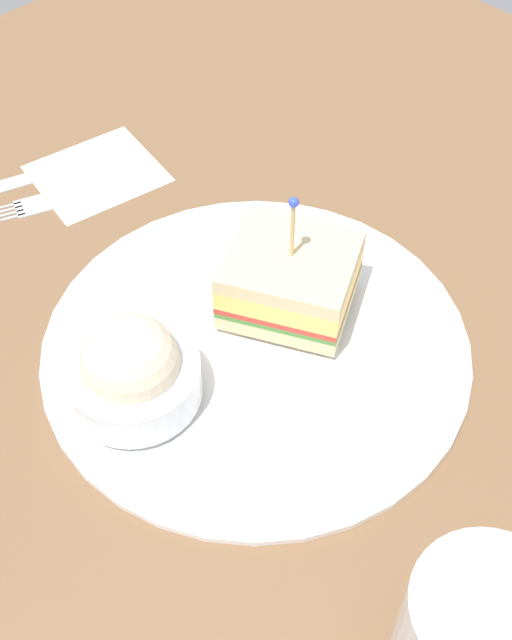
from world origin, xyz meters
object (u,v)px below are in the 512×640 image
Objects in this scene: plate at (256,343)px; sandwich_half_center at (290,279)px; coleslaw_bowl at (132,370)px; napkin at (97,173)px; fork at (58,198)px; knife at (50,171)px.

sandwich_half_center reaches higher than plate.
coleslaw_bowl reaches higher than napkin.
coleslaw_bowl is at bearing -7.17° from sandwich_half_center.
coleslaw_bowl is 0.71× the size of fork.
plate is 3.38× the size of coleslaw_bowl.
fork is (-8.22, -20.23, -3.18)cm from coleslaw_bowl.
fork is 0.96× the size of knife.
sandwich_half_center is at bearing 102.09° from fork.
coleslaw_bowl is 24.35cm from napkin.
sandwich_half_center is 22.49cm from napkin.
coleslaw_bowl is at bearing -14.93° from plate.
coleslaw_bowl is at bearing 67.90° from fork.
napkin is 0.78× the size of knife.
fork reaches higher than napkin.
plate is at bearing 10.11° from sandwich_half_center.
knife is (2.75, -2.96, 0.10)cm from napkin.
napkin is at bearing -99.20° from plate.
coleslaw_bowl reaches higher than knife.
napkin is (-3.72, -22.97, -0.42)cm from plate.
napkin is at bearing -121.31° from coleslaw_bowl.
sandwich_half_center reaches higher than knife.
plate is 2.64× the size of sandwich_half_center.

